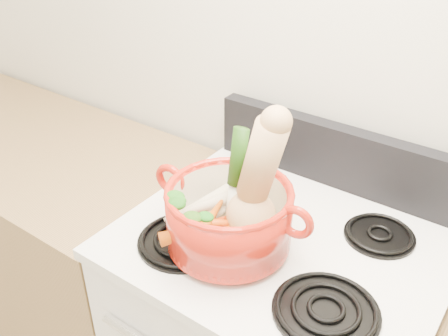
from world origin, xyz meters
The scene contains 24 objects.
wall_back centered at (0.00, 1.75, 1.30)m, with size 3.50×0.02×2.60m, color silver.
cooktop centered at (0.00, 1.40, 0.93)m, with size 0.78×0.67×0.03m, color silver.
control_backsplash centered at (0.00, 1.70, 1.04)m, with size 0.76×0.05×0.18m, color black.
counter_left centered at (-1.07, 1.40, 0.45)m, with size 1.36×0.65×0.90m, color olive.
burner_front_left centered at (-0.19, 1.24, 0.96)m, with size 0.22×0.22×0.02m, color black.
burner_front_right centered at (0.19, 1.24, 0.96)m, with size 0.22×0.22×0.02m, color black.
burner_back_left centered at (-0.19, 1.54, 0.96)m, with size 0.17×0.17×0.02m, color black.
burner_back_right centered at (0.19, 1.54, 0.96)m, with size 0.17×0.17×0.02m, color black.
dutch_oven centered at (-0.09, 1.29, 1.04)m, with size 0.29×0.29×0.14m, color #B21D0F.
pot_handle_left centered at (-0.26, 1.28, 1.09)m, with size 0.08×0.08×0.02m, color #B21D0F.
pot_handle_right centered at (0.07, 1.31, 1.09)m, with size 0.08×0.08×0.02m, color #B21D0F.
squash centered at (-0.04, 1.31, 1.15)m, with size 0.13×0.13×0.31m, color tan, non-canonical shape.
leek centered at (-0.10, 1.33, 1.12)m, with size 0.04×0.04×0.25m, color white.
ginger centered at (-0.06, 1.37, 1.02)m, with size 0.07×0.05×0.04m, color #CDB57E.
parsnip_0 centered at (-0.13, 1.33, 1.02)m, with size 0.04×0.04×0.22m, color beige.
parsnip_1 centered at (-0.16, 1.31, 1.03)m, with size 0.04×0.04×0.18m, color beige.
parsnip_2 centered at (-0.15, 1.34, 1.03)m, with size 0.04×0.04×0.19m, color beige.
parsnip_3 centered at (-0.17, 1.29, 1.04)m, with size 0.04×0.04×0.20m, color beige.
parsnip_4 centered at (-0.17, 1.33, 1.05)m, with size 0.04×0.04×0.22m, color beige.
carrot_0 centered at (-0.13, 1.26, 1.02)m, with size 0.03×0.03×0.15m, color #B73809.
carrot_1 centered at (-0.13, 1.22, 1.02)m, with size 0.03×0.03×0.16m, color #CF5E0A.
carrot_2 centered at (-0.07, 1.26, 1.03)m, with size 0.03×0.03×0.15m, color #DD610B.
carrot_3 centered at (-0.11, 1.25, 1.03)m, with size 0.03×0.03×0.16m, color #DE570B.
carrot_4 centered at (-0.12, 1.25, 1.04)m, with size 0.03×0.03×0.17m, color #BC4A09.
Camera 1 is at (0.44, 0.53, 1.74)m, focal length 40.00 mm.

